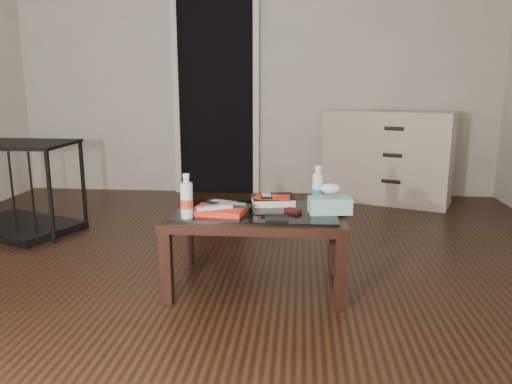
% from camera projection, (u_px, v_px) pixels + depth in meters
% --- Properties ---
extents(ground, '(5.00, 5.00, 0.00)m').
position_uv_depth(ground, '(216.00, 282.00, 2.99)').
color(ground, black).
rests_on(ground, ground).
extents(doorway, '(0.90, 0.08, 2.07)m').
position_uv_depth(doorway, '(216.00, 96.00, 5.20)').
color(doorway, black).
rests_on(doorway, ground).
extents(coffee_table, '(1.00, 0.60, 0.46)m').
position_uv_depth(coffee_table, '(256.00, 221.00, 2.83)').
color(coffee_table, black).
rests_on(coffee_table, ground).
extents(dresser, '(1.30, 0.91, 0.90)m').
position_uv_depth(dresser, '(388.00, 157.00, 4.94)').
color(dresser, beige).
rests_on(dresser, ground).
extents(pet_crate, '(1.06, 0.89, 0.71)m').
position_uv_depth(pet_crate, '(17.00, 202.00, 3.98)').
color(pet_crate, black).
rests_on(pet_crate, ground).
extents(magazines, '(0.30, 0.24, 0.03)m').
position_uv_depth(magazines, '(219.00, 210.00, 2.76)').
color(magazines, red).
rests_on(magazines, coffee_table).
extents(remote_silver, '(0.20, 0.13, 0.02)m').
position_uv_depth(remote_silver, '(214.00, 207.00, 2.73)').
color(remote_silver, '#B9BABF').
rests_on(remote_silver, magazines).
extents(remote_black_front, '(0.21, 0.09, 0.02)m').
position_uv_depth(remote_black_front, '(233.00, 205.00, 2.78)').
color(remote_black_front, black).
rests_on(remote_black_front, magazines).
extents(remote_black_back, '(0.20, 0.12, 0.02)m').
position_uv_depth(remote_black_back, '(224.00, 203.00, 2.83)').
color(remote_black_back, black).
rests_on(remote_black_back, magazines).
extents(textbook, '(0.28, 0.24, 0.05)m').
position_uv_depth(textbook, '(273.00, 200.00, 2.97)').
color(textbook, black).
rests_on(textbook, coffee_table).
extents(dvd_mailers, '(0.21, 0.16, 0.01)m').
position_uv_depth(dvd_mailers, '(270.00, 196.00, 2.95)').
color(dvd_mailers, red).
rests_on(dvd_mailers, textbook).
extents(ipod, '(0.08, 0.11, 0.02)m').
position_uv_depth(ipod, '(266.00, 196.00, 2.91)').
color(ipod, black).
rests_on(ipod, dvd_mailers).
extents(flip_phone, '(0.10, 0.09, 0.02)m').
position_uv_depth(flip_phone, '(293.00, 211.00, 2.77)').
color(flip_phone, black).
rests_on(flip_phone, coffee_table).
extents(wallet, '(0.12, 0.07, 0.02)m').
position_uv_depth(wallet, '(277.00, 217.00, 2.64)').
color(wallet, black).
rests_on(wallet, coffee_table).
extents(water_bottle_left, '(0.08, 0.08, 0.24)m').
position_uv_depth(water_bottle_left, '(187.00, 196.00, 2.65)').
color(water_bottle_left, silver).
rests_on(water_bottle_left, coffee_table).
extents(water_bottle_right, '(0.08, 0.08, 0.24)m').
position_uv_depth(water_bottle_right, '(318.00, 186.00, 2.91)').
color(water_bottle_right, white).
rests_on(water_bottle_right, coffee_table).
extents(tissue_box, '(0.25, 0.15, 0.09)m').
position_uv_depth(tissue_box, '(330.00, 205.00, 2.76)').
color(tissue_box, teal).
rests_on(tissue_box, coffee_table).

